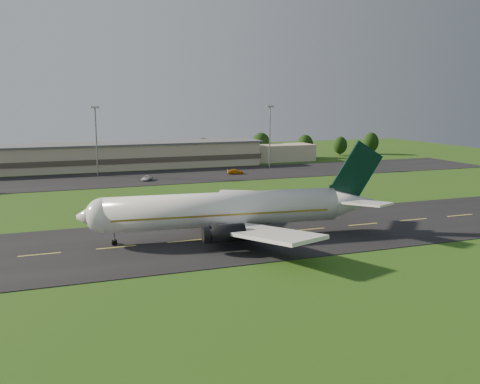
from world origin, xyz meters
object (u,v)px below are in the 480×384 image
object	(u,v)px
service_vehicle_c	(147,178)
service_vehicle_d	(235,172)
airliner	(229,210)
terminal	(97,157)
light_mast_centre	(96,133)
light_mast_east	(270,129)

from	to	relation	value
service_vehicle_c	service_vehicle_d	world-z (taller)	service_vehicle_d
airliner	terminal	distance (m)	97.00
light_mast_centre	service_vehicle_c	world-z (taller)	light_mast_centre
terminal	light_mast_east	bearing A→B (deg)	-16.80
terminal	service_vehicle_c	size ratio (longest dim) A/B	32.20
light_mast_centre	light_mast_east	size ratio (longest dim) A/B	1.00
light_mast_east	service_vehicle_d	size ratio (longest dim) A/B	4.10
light_mast_east	service_vehicle_c	size ratio (longest dim) A/B	4.52
service_vehicle_d	light_mast_east	bearing A→B (deg)	-44.76
light_mast_centre	airliner	bearing A→B (deg)	-80.62
airliner	service_vehicle_c	size ratio (longest dim) A/B	11.38
service_vehicle_c	service_vehicle_d	bearing A→B (deg)	36.61
service_vehicle_d	service_vehicle_c	bearing A→B (deg)	109.88
airliner	light_mast_east	world-z (taller)	light_mast_east
light_mast_centre	terminal	bearing A→B (deg)	85.05
service_vehicle_d	light_mast_centre	bearing A→B (deg)	88.06
service_vehicle_c	terminal	bearing A→B (deg)	138.51
light_mast_east	service_vehicle_c	bearing A→B (deg)	-162.37
airliner	service_vehicle_d	world-z (taller)	airliner
airliner	light_mast_east	distance (m)	90.68
terminal	service_vehicle_c	distance (m)	31.84
airliner	service_vehicle_c	xyz separation A→B (m)	(-1.30, 66.40, -3.94)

